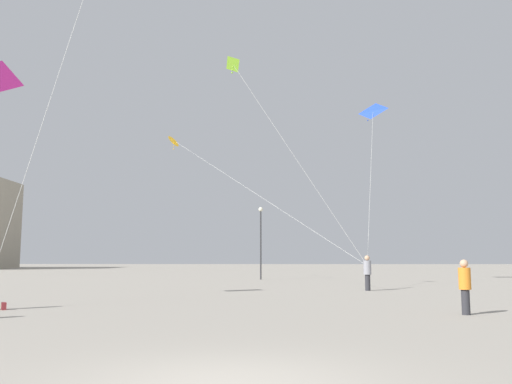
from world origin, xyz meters
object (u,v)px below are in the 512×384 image
Objects in this scene: kite_lime_delta at (237,70)px; kite_amber_diamond at (176,142)px; kite_cobalt_delta at (373,113)px; lamppost_east at (261,232)px; person_in_grey at (367,271)px; person_in_orange at (465,284)px; handbag_beside_flyer at (4,306)px.

kite_lime_delta is 16.29m from kite_amber_diamond.
lamppost_east is (-8.28, 4.89, -8.45)m from kite_cobalt_delta.
kite_cobalt_delta reaches higher than lamppost_east.
person_in_grey reaches higher than person_in_orange.
person_in_orange is at bearing -63.60° from kite_amber_diamond.
kite_amber_diamond is at bearing 172.99° from lamppost_east.
lamppost_east is (-6.60, 26.87, 2.90)m from person_in_orange.
person_in_orange is 18.67m from kite_lime_delta.
person_in_orange is 0.29× the size of lamppost_east.
person_in_grey is 1.11× the size of person_in_orange.
person_in_grey is 0.11× the size of kite_amber_diamond.
kite_lime_delta reaches higher than person_in_orange.
person_in_grey is 0.32× the size of lamppost_east.
kite_cobalt_delta is (1.68, 21.98, 11.36)m from person_in_orange.
kite_amber_diamond is at bearing 87.92° from handbag_beside_flyer.
handbag_beside_flyer is at bearing -121.68° from kite_lime_delta.
kite_lime_delta is 1.00× the size of kite_cobalt_delta.
person_in_orange is at bearing -94.37° from kite_cobalt_delta.
person_in_orange is 14.82m from handbag_beside_flyer.
person_in_orange is at bearing -4.95° from handbag_beside_flyer.
lamppost_east is (1.12, 14.22, -8.44)m from kite_lime_delta.
person_in_grey is 0.16× the size of kite_lime_delta.
kite_amber_diamond is (-6.06, 15.10, -0.83)m from kite_lime_delta.
person_in_orange reaches higher than handbag_beside_flyer.
kite_lime_delta is at bearing -94.49° from lamppost_east.
kite_amber_diamond is at bearing 143.69° from person_in_grey.
kite_cobalt_delta is at bearing 89.96° from person_in_grey.
kite_cobalt_delta reaches higher than kite_lime_delta.
kite_lime_delta reaches higher than person_in_grey.
kite_amber_diamond reaches higher than handbag_beside_flyer.
lamppost_east is at bearing -7.01° from kite_amber_diamond.
kite_cobalt_delta is (9.40, 9.33, 0.01)m from kite_lime_delta.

